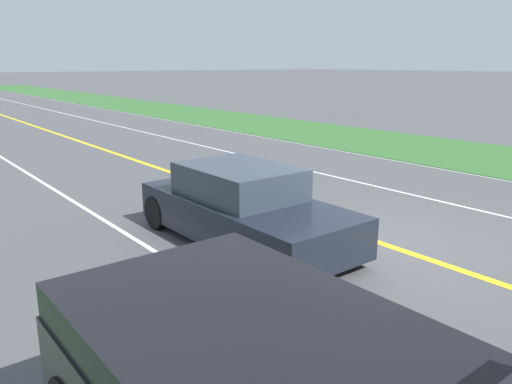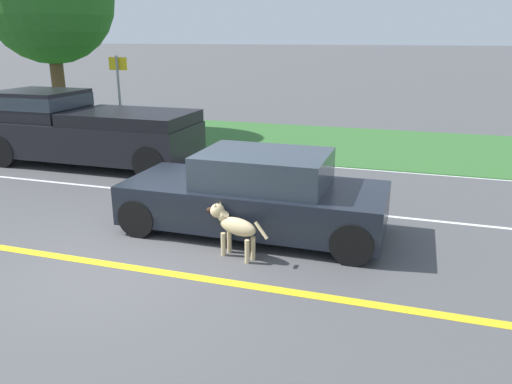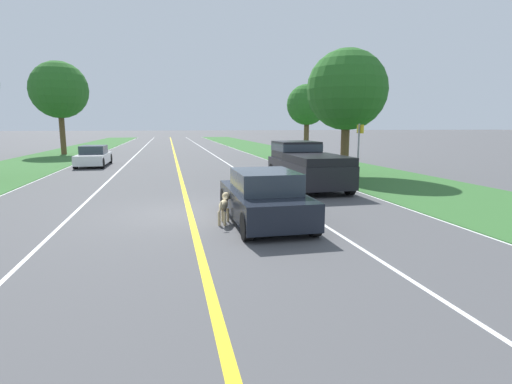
{
  "view_description": "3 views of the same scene",
  "coord_description": "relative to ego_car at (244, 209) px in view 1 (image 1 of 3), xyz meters",
  "views": [
    {
      "loc": [
        7.27,
        5.56,
        3.26
      ],
      "look_at": [
        2.27,
        -0.74,
        1.18
      ],
      "focal_mm": 35.0,
      "sensor_mm": 36.0,
      "label": 1
    },
    {
      "loc": [
        -5.96,
        -3.98,
        3.35
      ],
      "look_at": [
        1.49,
        -1.61,
        0.9
      ],
      "focal_mm": 35.0,
      "sensor_mm": 36.0,
      "label": 2
    },
    {
      "loc": [
        -0.59,
        -12.21,
        2.69
      ],
      "look_at": [
        1.66,
        -1.97,
        0.93
      ],
      "focal_mm": 28.0,
      "sensor_mm": 36.0,
      "label": 3
    }
  ],
  "objects": [
    {
      "name": "centre_divider_line",
      "position": [
        -2.0,
        1.45,
        -0.67
      ],
      "size": [
        0.18,
        160.0,
        0.01
      ],
      "primitive_type": "cube",
      "color": "yellow",
      "rests_on": "ground"
    },
    {
      "name": "dog",
      "position": [
        -1.13,
        0.02,
        -0.15
      ],
      "size": [
        0.49,
        1.16,
        0.84
      ],
      "rotation": [
        0.0,
        0.0,
        -0.32
      ],
      "color": "#D1B784",
      "rests_on": "ground"
    },
    {
      "name": "lane_dash_same_dir",
      "position": [
        1.5,
        1.45,
        -0.67
      ],
      "size": [
        0.1,
        160.0,
        0.01
      ],
      "primitive_type": "cube",
      "color": "white",
      "rests_on": "ground"
    },
    {
      "name": "ground_plane",
      "position": [
        -2.0,
        1.45,
        -0.68
      ],
      "size": [
        400.0,
        400.0,
        0.0
      ],
      "primitive_type": "plane",
      "color": "#4C4C4F"
    },
    {
      "name": "ego_car",
      "position": [
        0.0,
        0.0,
        0.0
      ],
      "size": [
        1.91,
        4.57,
        1.45
      ],
      "color": "black",
      "rests_on": "ground"
    },
    {
      "name": "lane_dash_oncoming",
      "position": [
        -5.5,
        1.45,
        -0.67
      ],
      "size": [
        0.1,
        160.0,
        0.01
      ],
      "primitive_type": "cube",
      "color": "white",
      "rests_on": "ground"
    }
  ]
}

